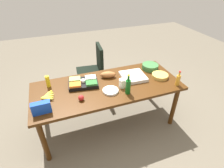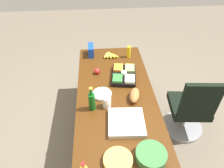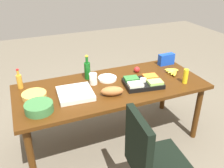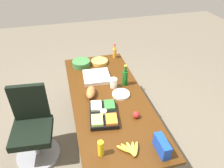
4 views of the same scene
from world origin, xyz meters
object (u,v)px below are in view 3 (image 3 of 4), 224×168
object	(u,v)px
salad_bowl	(39,107)
paper_plate_stack	(107,78)
conference_table	(112,92)
banana_bunch	(173,71)
mustard_bottle	(186,76)
chip_bag_blue	(166,59)
pizza_box	(75,93)
wine_bottle	(87,70)
veggie_tray	(143,83)
chip_bowl	(34,95)
apple_red	(137,70)
mayo_jar	(93,79)
dressing_bottle	(19,81)
bread_loaf	(112,91)

from	to	relation	value
salad_bowl	paper_plate_stack	world-z (taller)	salad_bowl
conference_table	banana_bunch	world-z (taller)	banana_bunch
mustard_bottle	chip_bag_blue	xyz separation A→B (m)	(-0.11, -0.55, -0.01)
banana_bunch	chip_bag_blue	distance (m)	0.29
pizza_box	wine_bottle	world-z (taller)	wine_bottle
banana_bunch	mustard_bottle	xyz separation A→B (m)	(0.03, 0.27, 0.06)
veggie_tray	banana_bunch	world-z (taller)	veggie_tray
pizza_box	paper_plate_stack	size ratio (longest dim) A/B	1.64
wine_bottle	chip_bowl	distance (m)	0.69
veggie_tray	apple_red	size ratio (longest dim) A/B	6.05
apple_red	mayo_jar	bearing A→B (deg)	8.66
dressing_bottle	chip_bag_blue	world-z (taller)	dressing_bottle
pizza_box	mayo_jar	distance (m)	0.32
bread_loaf	chip_bowl	world-z (taller)	bread_loaf
pizza_box	mustard_bottle	world-z (taller)	mustard_bottle
pizza_box	dressing_bottle	xyz separation A→B (m)	(0.52, -0.40, 0.06)
mayo_jar	dressing_bottle	distance (m)	0.81
salad_bowl	chip_bag_blue	world-z (taller)	chip_bag_blue
chip_bowl	bread_loaf	bearing A→B (deg)	160.70
paper_plate_stack	apple_red	bearing A→B (deg)	-173.49
apple_red	chip_bowl	distance (m)	1.29
bread_loaf	apple_red	bearing A→B (deg)	-141.03
salad_bowl	paper_plate_stack	size ratio (longest dim) A/B	1.22
banana_bunch	chip_bag_blue	xyz separation A→B (m)	(-0.08, -0.28, 0.05)
banana_bunch	salad_bowl	world-z (taller)	salad_bowl
pizza_box	mustard_bottle	xyz separation A→B (m)	(-1.25, 0.21, 0.06)
conference_table	mustard_bottle	distance (m)	0.87
pizza_box	mustard_bottle	size ratio (longest dim) A/B	2.10
banana_bunch	chip_bowl	bearing A→B (deg)	-1.94
wine_bottle	chip_bowl	size ratio (longest dim) A/B	1.17
pizza_box	paper_plate_stack	bearing A→B (deg)	-150.39
salad_bowl	mustard_bottle	bearing A→B (deg)	178.38
bread_loaf	banana_bunch	size ratio (longest dim) A/B	1.03
apple_red	paper_plate_stack	bearing A→B (deg)	6.51
paper_plate_stack	conference_table	bearing A→B (deg)	86.81
banana_bunch	chip_bag_blue	bearing A→B (deg)	-105.58
mustard_bottle	paper_plate_stack	distance (m)	0.91
chip_bowl	chip_bag_blue	xyz separation A→B (m)	(-1.76, -0.22, 0.05)
bread_loaf	dressing_bottle	bearing A→B (deg)	-31.55
dressing_bottle	chip_bowl	xyz separation A→B (m)	(-0.12, 0.27, -0.06)
conference_table	veggie_tray	distance (m)	0.37
banana_bunch	apple_red	size ratio (longest dim) A/B	3.05
apple_red	dressing_bottle	bearing A→B (deg)	-5.32
conference_table	banana_bunch	distance (m)	0.84
salad_bowl	dressing_bottle	distance (m)	0.58
mayo_jar	paper_plate_stack	bearing A→B (deg)	-166.67
mustard_bottle	chip_bowl	size ratio (longest dim) A/B	0.68
apple_red	veggie_tray	bearing A→B (deg)	73.24
salad_bowl	conference_table	bearing A→B (deg)	-165.25
dressing_bottle	paper_plate_stack	distance (m)	0.99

